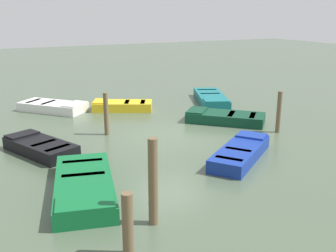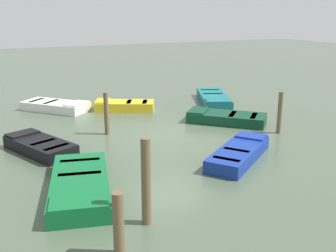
{
  "view_description": "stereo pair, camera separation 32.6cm",
  "coord_description": "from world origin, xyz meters",
  "px_view_note": "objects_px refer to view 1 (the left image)",
  "views": [
    {
      "loc": [
        12.56,
        -6.3,
        4.43
      ],
      "look_at": [
        0.0,
        0.0,
        0.35
      ],
      "focal_mm": 42.51,
      "sensor_mm": 36.0,
      "label": 1
    },
    {
      "loc": [
        12.7,
        -6.0,
        4.43
      ],
      "look_at": [
        0.0,
        0.0,
        0.35
      ],
      "focal_mm": 42.51,
      "sensor_mm": 36.0,
      "label": 2
    }
  ],
  "objects_px": {
    "rowboat_black": "(40,147)",
    "mooring_piling_mid_right": "(106,114)",
    "rowboat_blue": "(241,152)",
    "mooring_piling_mid_left": "(279,112)",
    "rowboat_teal": "(211,98)",
    "rowboat_white": "(53,106)",
    "rowboat_yellow": "(122,106)",
    "mooring_piling_near_left": "(153,182)",
    "rowboat_dark_green": "(225,117)",
    "mooring_piling_center": "(128,224)",
    "rowboat_green": "(84,186)"
  },
  "relations": [
    {
      "from": "rowboat_black",
      "to": "mooring_piling_mid_right",
      "type": "height_order",
      "value": "mooring_piling_mid_right"
    },
    {
      "from": "rowboat_yellow",
      "to": "rowboat_blue",
      "type": "bearing_deg",
      "value": 124.54
    },
    {
      "from": "rowboat_white",
      "to": "mooring_piling_mid_right",
      "type": "relative_size",
      "value": 1.98
    },
    {
      "from": "rowboat_white",
      "to": "mooring_piling_near_left",
      "type": "bearing_deg",
      "value": -42.65
    },
    {
      "from": "rowboat_blue",
      "to": "mooring_piling_mid_left",
      "type": "relative_size",
      "value": 2.0
    },
    {
      "from": "rowboat_black",
      "to": "mooring_piling_center",
      "type": "relative_size",
      "value": 2.29
    },
    {
      "from": "rowboat_blue",
      "to": "mooring_piling_mid_left",
      "type": "height_order",
      "value": "mooring_piling_mid_left"
    },
    {
      "from": "rowboat_green",
      "to": "mooring_piling_near_left",
      "type": "bearing_deg",
      "value": 37.93
    },
    {
      "from": "mooring_piling_mid_left",
      "to": "mooring_piling_center",
      "type": "bearing_deg",
      "value": -58.5
    },
    {
      "from": "rowboat_teal",
      "to": "rowboat_white",
      "type": "bearing_deg",
      "value": -80.17
    },
    {
      "from": "rowboat_green",
      "to": "rowboat_black",
      "type": "relative_size",
      "value": 1.31
    },
    {
      "from": "rowboat_green",
      "to": "mooring_piling_center",
      "type": "relative_size",
      "value": 3.01
    },
    {
      "from": "rowboat_dark_green",
      "to": "mooring_piling_mid_right",
      "type": "height_order",
      "value": "mooring_piling_mid_right"
    },
    {
      "from": "rowboat_yellow",
      "to": "mooring_piling_center",
      "type": "relative_size",
      "value": 2.27
    },
    {
      "from": "rowboat_white",
      "to": "mooring_piling_mid_left",
      "type": "distance_m",
      "value": 9.99
    },
    {
      "from": "mooring_piling_near_left",
      "to": "mooring_piling_mid_right",
      "type": "relative_size",
      "value": 1.22
    },
    {
      "from": "rowboat_white",
      "to": "mooring_piling_mid_right",
      "type": "distance_m",
      "value": 4.71
    },
    {
      "from": "rowboat_teal",
      "to": "rowboat_dark_green",
      "type": "height_order",
      "value": "same"
    },
    {
      "from": "rowboat_black",
      "to": "mooring_piling_mid_left",
      "type": "bearing_deg",
      "value": -124.91
    },
    {
      "from": "mooring_piling_mid_left",
      "to": "mooring_piling_mid_right",
      "type": "relative_size",
      "value": 1.0
    },
    {
      "from": "mooring_piling_mid_left",
      "to": "rowboat_dark_green",
      "type": "bearing_deg",
      "value": -153.83
    },
    {
      "from": "rowboat_black",
      "to": "mooring_piling_near_left",
      "type": "bearing_deg",
      "value": 170.3
    },
    {
      "from": "rowboat_dark_green",
      "to": "mooring_piling_center",
      "type": "bearing_deg",
      "value": 89.24
    },
    {
      "from": "rowboat_teal",
      "to": "rowboat_white",
      "type": "xyz_separation_m",
      "value": [
        -1.72,
        -7.43,
        0.0
      ]
    },
    {
      "from": "rowboat_green",
      "to": "rowboat_dark_green",
      "type": "height_order",
      "value": "same"
    },
    {
      "from": "rowboat_black",
      "to": "rowboat_white",
      "type": "bearing_deg",
      "value": -39.0
    },
    {
      "from": "rowboat_dark_green",
      "to": "rowboat_yellow",
      "type": "distance_m",
      "value": 4.93
    },
    {
      "from": "rowboat_teal",
      "to": "rowboat_blue",
      "type": "xyz_separation_m",
      "value": [
        7.12,
        -3.46,
        0.0
      ]
    },
    {
      "from": "mooring_piling_center",
      "to": "mooring_piling_mid_left",
      "type": "distance_m",
      "value": 9.27
    },
    {
      "from": "rowboat_blue",
      "to": "rowboat_black",
      "type": "bearing_deg",
      "value": 112.48
    },
    {
      "from": "rowboat_yellow",
      "to": "mooring_piling_mid_right",
      "type": "relative_size",
      "value": 1.82
    },
    {
      "from": "rowboat_teal",
      "to": "mooring_piling_near_left",
      "type": "distance_m",
      "value": 12.1
    },
    {
      "from": "rowboat_green",
      "to": "rowboat_white",
      "type": "height_order",
      "value": "same"
    },
    {
      "from": "mooring_piling_near_left",
      "to": "rowboat_dark_green",
      "type": "bearing_deg",
      "value": 135.23
    },
    {
      "from": "rowboat_blue",
      "to": "mooring_piling_near_left",
      "type": "height_order",
      "value": "mooring_piling_near_left"
    },
    {
      "from": "rowboat_dark_green",
      "to": "mooring_piling_mid_left",
      "type": "xyz_separation_m",
      "value": [
        2.04,
        1.0,
        0.57
      ]
    },
    {
      "from": "rowboat_yellow",
      "to": "rowboat_teal",
      "type": "bearing_deg",
      "value": -159.53
    },
    {
      "from": "rowboat_yellow",
      "to": "mooring_piling_center",
      "type": "height_order",
      "value": "mooring_piling_center"
    },
    {
      "from": "rowboat_green",
      "to": "mooring_piling_near_left",
      "type": "xyz_separation_m",
      "value": [
        2.11,
        0.95,
        0.75
      ]
    },
    {
      "from": "rowboat_white",
      "to": "rowboat_black",
      "type": "bearing_deg",
      "value": -57.48
    },
    {
      "from": "rowboat_black",
      "to": "mooring_piling_mid_right",
      "type": "distance_m",
      "value": 2.79
    },
    {
      "from": "mooring_piling_center",
      "to": "mooring_piling_near_left",
      "type": "xyz_separation_m",
      "value": [
        -0.83,
        0.9,
        0.34
      ]
    },
    {
      "from": "rowboat_blue",
      "to": "rowboat_green",
      "type": "relative_size",
      "value": 0.83
    },
    {
      "from": "rowboat_teal",
      "to": "mooring_piling_mid_left",
      "type": "height_order",
      "value": "mooring_piling_mid_left"
    },
    {
      "from": "rowboat_green",
      "to": "rowboat_black",
      "type": "bearing_deg",
      "value": -158.68
    },
    {
      "from": "rowboat_teal",
      "to": "mooring_piling_mid_left",
      "type": "xyz_separation_m",
      "value": [
        5.44,
        -0.5,
        0.57
      ]
    },
    {
      "from": "rowboat_green",
      "to": "mooring_piling_mid_left",
      "type": "xyz_separation_m",
      "value": [
        -1.9,
        7.96,
        0.57
      ]
    },
    {
      "from": "rowboat_teal",
      "to": "rowboat_blue",
      "type": "relative_size",
      "value": 1.25
    },
    {
      "from": "rowboat_white",
      "to": "mooring_piling_center",
      "type": "bearing_deg",
      "value": -46.9
    },
    {
      "from": "rowboat_dark_green",
      "to": "mooring_piling_mid_right",
      "type": "xyz_separation_m",
      "value": [
        -0.57,
        -4.87,
        0.58
      ]
    }
  ]
}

